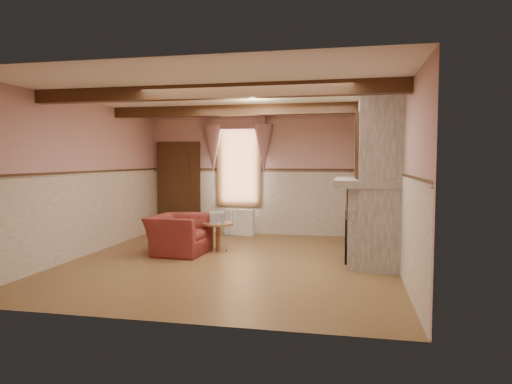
% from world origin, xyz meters
% --- Properties ---
extents(floor, '(5.50, 6.00, 0.01)m').
position_xyz_m(floor, '(0.00, 0.00, 0.00)').
color(floor, brown).
rests_on(floor, ground).
extents(ceiling, '(5.50, 6.00, 0.01)m').
position_xyz_m(ceiling, '(0.00, 0.00, 2.80)').
color(ceiling, silver).
rests_on(ceiling, wall_back).
extents(wall_back, '(5.50, 0.02, 2.80)m').
position_xyz_m(wall_back, '(0.00, 3.00, 1.40)').
color(wall_back, tan).
rests_on(wall_back, floor).
extents(wall_front, '(5.50, 0.02, 2.80)m').
position_xyz_m(wall_front, '(0.00, -3.00, 1.40)').
color(wall_front, tan).
rests_on(wall_front, floor).
extents(wall_left, '(0.02, 6.00, 2.80)m').
position_xyz_m(wall_left, '(-2.75, 0.00, 1.40)').
color(wall_left, tan).
rests_on(wall_left, floor).
extents(wall_right, '(0.02, 6.00, 2.80)m').
position_xyz_m(wall_right, '(2.75, 0.00, 1.40)').
color(wall_right, tan).
rests_on(wall_right, floor).
extents(wainscot, '(5.50, 6.00, 1.50)m').
position_xyz_m(wainscot, '(0.00, 0.00, 0.75)').
color(wainscot, beige).
rests_on(wainscot, floor).
extents(chair_rail, '(5.50, 6.00, 0.08)m').
position_xyz_m(chair_rail, '(0.00, 0.00, 1.50)').
color(chair_rail, black).
rests_on(chair_rail, wainscot).
extents(firebox, '(0.20, 0.95, 0.90)m').
position_xyz_m(firebox, '(2.00, 0.60, 0.45)').
color(firebox, black).
rests_on(firebox, floor).
extents(armchair, '(1.02, 1.15, 0.72)m').
position_xyz_m(armchair, '(-1.12, 0.44, 0.36)').
color(armchair, maroon).
rests_on(armchair, floor).
extents(side_table, '(0.58, 0.58, 0.55)m').
position_xyz_m(side_table, '(-0.47, 0.77, 0.28)').
color(side_table, brown).
rests_on(side_table, floor).
extents(book_stack, '(0.34, 0.38, 0.20)m').
position_xyz_m(book_stack, '(-0.49, 0.76, 0.65)').
color(book_stack, '#B7AD8C').
rests_on(book_stack, side_table).
extents(radiator, '(0.72, 0.27, 0.60)m').
position_xyz_m(radiator, '(-0.53, 2.70, 0.30)').
color(radiator, white).
rests_on(radiator, floor).
extents(bowl, '(0.33, 0.33, 0.08)m').
position_xyz_m(bowl, '(2.24, 0.74, 1.46)').
color(bowl, brown).
rests_on(bowl, mantel).
extents(mantel_clock, '(0.14, 0.24, 0.20)m').
position_xyz_m(mantel_clock, '(2.24, 1.40, 1.52)').
color(mantel_clock, '#301F0D').
rests_on(mantel_clock, mantel).
extents(oil_lamp, '(0.11, 0.11, 0.28)m').
position_xyz_m(oil_lamp, '(2.24, 1.24, 1.56)').
color(oil_lamp, '#CA8039').
rests_on(oil_lamp, mantel).
extents(candle_red, '(0.06, 0.06, 0.16)m').
position_xyz_m(candle_red, '(2.24, -0.20, 1.50)').
color(candle_red, '#B1151D').
rests_on(candle_red, mantel).
extents(jar_yellow, '(0.06, 0.06, 0.12)m').
position_xyz_m(jar_yellow, '(2.24, 0.08, 1.48)').
color(jar_yellow, gold).
rests_on(jar_yellow, mantel).
extents(fireplace, '(0.85, 2.00, 2.80)m').
position_xyz_m(fireplace, '(2.42, 0.60, 1.40)').
color(fireplace, gray).
rests_on(fireplace, floor).
extents(mantel, '(1.05, 2.05, 0.12)m').
position_xyz_m(mantel, '(2.24, 0.60, 1.36)').
color(mantel, gray).
rests_on(mantel, fireplace).
extents(overmantel_mirror, '(0.06, 1.44, 1.04)m').
position_xyz_m(overmantel_mirror, '(2.06, 0.60, 1.97)').
color(overmantel_mirror, silver).
rests_on(overmantel_mirror, fireplace).
extents(door, '(1.10, 0.10, 2.10)m').
position_xyz_m(door, '(-2.10, 2.94, 1.05)').
color(door, black).
rests_on(door, floor).
extents(window, '(1.06, 0.08, 2.02)m').
position_xyz_m(window, '(-0.60, 2.97, 1.65)').
color(window, white).
rests_on(window, wall_back).
extents(window_drapes, '(1.30, 0.14, 1.40)m').
position_xyz_m(window_drapes, '(-0.60, 2.88, 2.25)').
color(window_drapes, gray).
rests_on(window_drapes, wall_back).
extents(ceiling_beam_front, '(5.50, 0.18, 0.20)m').
position_xyz_m(ceiling_beam_front, '(0.00, -1.20, 2.70)').
color(ceiling_beam_front, black).
rests_on(ceiling_beam_front, ceiling).
extents(ceiling_beam_back, '(5.50, 0.18, 0.20)m').
position_xyz_m(ceiling_beam_back, '(0.00, 1.20, 2.70)').
color(ceiling_beam_back, black).
rests_on(ceiling_beam_back, ceiling).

